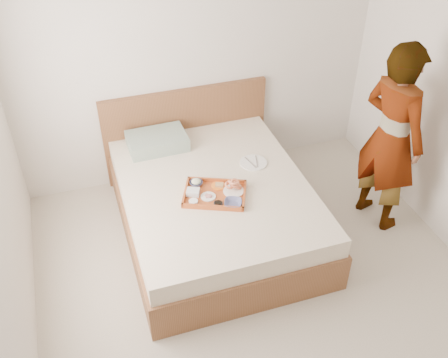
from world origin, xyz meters
TOP-DOWN VIEW (x-y plane):
  - ground at (0.00, 0.00)m, footprint 3.50×4.00m
  - wall_back at (0.00, 2.00)m, footprint 3.50×0.01m
  - bed at (-0.14, 1.00)m, footprint 1.65×2.00m
  - headboard at (-0.14, 1.97)m, footprint 1.65×0.06m
  - pillow at (-0.49, 1.72)m, footprint 0.55×0.38m
  - tray at (-0.19, 0.85)m, footprint 0.61×0.54m
  - prawn_plate at (-0.03, 0.84)m, footprint 0.23×0.23m
  - navy_bowl_big at (-0.09, 0.68)m, footprint 0.19×0.19m
  - sauce_dish at (-0.20, 0.71)m, footprint 0.10×0.10m
  - meat_plate at (-0.25, 0.84)m, footprint 0.17×0.17m
  - bread_plate at (-0.13, 0.95)m, footprint 0.16×0.16m
  - salad_bowl at (-0.30, 1.03)m, footprint 0.15×0.15m
  - plastic_tub at (-0.36, 0.91)m, footprint 0.13×0.12m
  - cheese_round at (-0.39, 0.80)m, footprint 0.10×0.10m
  - dinner_plate at (0.28, 1.19)m, footprint 0.27×0.27m
  - person at (1.34, 0.73)m, footprint 0.57×0.72m

SIDE VIEW (x-z plane):
  - ground at x=0.00m, z-range -0.01..0.01m
  - bed at x=-0.14m, z-range 0.00..0.53m
  - headboard at x=-0.14m, z-range 0.00..0.95m
  - dinner_plate at x=0.28m, z-range 0.53..0.54m
  - meat_plate at x=-0.25m, z-range 0.54..0.55m
  - bread_plate at x=-0.13m, z-range 0.54..0.55m
  - prawn_plate at x=-0.03m, z-range 0.54..0.55m
  - tray at x=-0.19m, z-range 0.53..0.58m
  - cheese_round at x=-0.39m, z-range 0.54..0.57m
  - sauce_dish at x=-0.20m, z-range 0.54..0.57m
  - salad_bowl at x=-0.30m, z-range 0.54..0.58m
  - navy_bowl_big at x=-0.09m, z-range 0.54..0.58m
  - plastic_tub at x=-0.36m, z-range 0.54..0.59m
  - pillow at x=-0.49m, z-range 0.53..0.66m
  - person at x=1.34m, z-range 0.00..1.74m
  - wall_back at x=0.00m, z-range 0.00..2.60m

